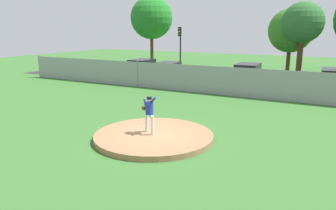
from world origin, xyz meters
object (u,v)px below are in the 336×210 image
baseball (143,127)px  traffic_light_near (180,42)px  parked_car_red (333,82)px  traffic_cone_orange (281,81)px  pitcher_youth (149,111)px  parked_car_burgundy (142,68)px  parked_car_silver (247,75)px  parked_car_teal (168,71)px

baseball → traffic_light_near: bearing=111.2°
parked_car_red → traffic_cone_orange: bearing=151.3°
pitcher_youth → parked_car_burgundy: (-9.63, 14.58, -0.38)m
pitcher_youth → traffic_light_near: 20.39m
pitcher_youth → parked_car_red: (6.41, 14.20, -0.36)m
pitcher_youth → parked_car_silver: 14.82m
traffic_light_near → parked_car_burgundy: bearing=-114.4°
pitcher_youth → parked_car_teal: 15.71m
parked_car_teal → parked_car_burgundy: parked_car_burgundy is taller
parked_car_teal → parked_car_red: bearing=-0.1°
parked_car_red → parked_car_burgundy: bearing=178.7°
parked_car_burgundy → traffic_light_near: traffic_light_near is taller
traffic_cone_orange → traffic_light_near: (-10.33, 2.48, 2.88)m
parked_car_teal → traffic_cone_orange: bearing=12.5°
traffic_cone_orange → pitcher_youth: bearing=-99.1°
baseball → traffic_cone_orange: (3.22, 15.81, 0.00)m
parked_car_burgundy → traffic_light_near: (1.90, 4.19, 2.35)m
pitcher_youth → baseball: (-0.61, 0.48, -0.91)m
parked_car_burgundy → baseball: bearing=-57.4°
parked_car_teal → traffic_cone_orange: (9.28, 2.06, -0.49)m
baseball → parked_car_burgundy: size_ratio=0.02×
baseball → parked_car_burgundy: 16.74m
pitcher_youth → parked_car_silver: size_ratio=0.36×
baseball → parked_car_teal: bearing=113.8°
pitcher_youth → baseball: size_ratio=21.82×
parked_car_silver → parked_car_burgundy: 9.85m
pitcher_youth → baseball: pitcher_youth is taller
parked_car_silver → parked_car_red: bearing=-5.6°
pitcher_youth → baseball: 1.20m
baseball → parked_car_red: 15.43m
parked_car_silver → parked_car_red: size_ratio=0.98×
parked_car_red → baseball: bearing=-117.1°
parked_car_silver → traffic_light_near: bearing=153.5°
baseball → traffic_cone_orange: bearing=78.5°
parked_car_teal → traffic_light_near: size_ratio=0.97×
baseball → parked_car_teal: size_ratio=0.02×
pitcher_youth → baseball: bearing=142.1°
parked_car_burgundy → traffic_cone_orange: bearing=7.9°
pitcher_youth → parked_car_red: 15.59m
parked_car_teal → traffic_light_near: bearing=103.0°
parked_car_red → parked_car_burgundy: (-16.04, 0.38, -0.02)m
parked_car_burgundy → traffic_cone_orange: 12.37m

